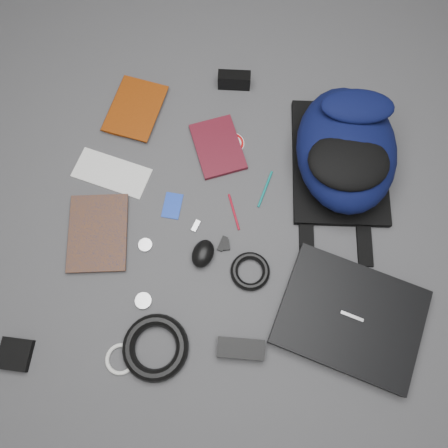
# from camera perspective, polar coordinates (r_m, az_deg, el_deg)

# --- Properties ---
(ground) EXTENTS (4.00, 4.00, 0.00)m
(ground) POSITION_cam_1_polar(r_m,az_deg,el_deg) (1.40, 0.00, -0.25)
(ground) COLOR #4F4F51
(ground) RESTS_ON ground
(backpack) EXTENTS (0.37, 0.51, 0.20)m
(backpack) POSITION_cam_1_polar(r_m,az_deg,el_deg) (1.45, 15.66, 9.43)
(backpack) COLOR black
(backpack) RESTS_ON ground
(laptop) EXTENTS (0.48, 0.41, 0.04)m
(laptop) POSITION_cam_1_polar(r_m,az_deg,el_deg) (1.37, 16.16, -11.58)
(laptop) COLOR black
(laptop) RESTS_ON ground
(textbook_red) EXTENTS (0.21, 0.26, 0.03)m
(textbook_red) POSITION_cam_1_polar(r_m,az_deg,el_deg) (1.63, -14.38, 15.09)
(textbook_red) COLOR #782B06
(textbook_red) RESTS_ON ground
(comic_book) EXTENTS (0.22, 0.28, 0.02)m
(comic_book) POSITION_cam_1_polar(r_m,az_deg,el_deg) (1.47, -19.62, -1.24)
(comic_book) COLOR #9B4F0B
(comic_book) RESTS_ON ground
(envelope) EXTENTS (0.27, 0.17, 0.00)m
(envelope) POSITION_cam_1_polar(r_m,az_deg,el_deg) (1.51, -14.46, 6.48)
(envelope) COLOR white
(envelope) RESTS_ON ground
(dvd_case) EXTENTS (0.22, 0.25, 0.02)m
(dvd_case) POSITION_cam_1_polar(r_m,az_deg,el_deg) (1.50, -0.81, 10.05)
(dvd_case) COLOR #490E18
(dvd_case) RESTS_ON ground
(compact_camera) EXTENTS (0.12, 0.05, 0.06)m
(compact_camera) POSITION_cam_1_polar(r_m,az_deg,el_deg) (1.62, 1.33, 18.27)
(compact_camera) COLOR black
(compact_camera) RESTS_ON ground
(sticker_disc) EXTENTS (0.09, 0.09, 0.00)m
(sticker_disc) POSITION_cam_1_polar(r_m,az_deg,el_deg) (1.52, 1.11, 10.49)
(sticker_disc) COLOR white
(sticker_disc) RESTS_ON ground
(pen_teal) EXTENTS (0.04, 0.13, 0.01)m
(pen_teal) POSITION_cam_1_polar(r_m,az_deg,el_deg) (1.45, 5.40, 4.57)
(pen_teal) COLOR #0D7D79
(pen_teal) RESTS_ON ground
(pen_red) EXTENTS (0.05, 0.12, 0.01)m
(pen_red) POSITION_cam_1_polar(r_m,az_deg,el_deg) (1.41, 1.30, 1.59)
(pen_red) COLOR #AB0D22
(pen_red) RESTS_ON ground
(id_badge) EXTENTS (0.06, 0.09, 0.00)m
(id_badge) POSITION_cam_1_polar(r_m,az_deg,el_deg) (1.43, -6.77, 2.39)
(id_badge) COLOR blue
(id_badge) RESTS_ON ground
(usb_black) EXTENTS (0.03, 0.05, 0.01)m
(usb_black) POSITION_cam_1_polar(r_m,az_deg,el_deg) (1.38, -0.19, -2.59)
(usb_black) COLOR black
(usb_black) RESTS_ON ground
(usb_silver) EXTENTS (0.03, 0.04, 0.01)m
(usb_silver) POSITION_cam_1_polar(r_m,az_deg,el_deg) (1.40, -3.70, -0.25)
(usb_silver) COLOR silver
(usb_silver) RESTS_ON ground
(key_fob) EXTENTS (0.03, 0.04, 0.01)m
(key_fob) POSITION_cam_1_polar(r_m,az_deg,el_deg) (1.38, 0.27, -2.75)
(key_fob) COLOR black
(key_fob) RESTS_ON ground
(mouse) EXTENTS (0.09, 0.11, 0.05)m
(mouse) POSITION_cam_1_polar(r_m,az_deg,el_deg) (1.35, -2.77, -3.88)
(mouse) COLOR black
(mouse) RESTS_ON ground
(headphone_left) EXTENTS (0.05, 0.05, 0.01)m
(headphone_left) POSITION_cam_1_polar(r_m,az_deg,el_deg) (1.40, -10.23, -2.71)
(headphone_left) COLOR silver
(headphone_left) RESTS_ON ground
(headphone_right) EXTENTS (0.06, 0.06, 0.01)m
(headphone_right) POSITION_cam_1_polar(r_m,az_deg,el_deg) (1.36, -10.48, -9.83)
(headphone_right) COLOR #B0B0B2
(headphone_right) RESTS_ON ground
(cable_coil) EXTENTS (0.13, 0.13, 0.02)m
(cable_coil) POSITION_cam_1_polar(r_m,az_deg,el_deg) (1.35, 3.43, -6.17)
(cable_coil) COLOR black
(cable_coil) RESTS_ON ground
(power_brick) EXTENTS (0.14, 0.06, 0.03)m
(power_brick) POSITION_cam_1_polar(r_m,az_deg,el_deg) (1.32, 2.20, -15.96)
(power_brick) COLOR black
(power_brick) RESTS_ON ground
(power_cord_coil) EXTENTS (0.26, 0.26, 0.04)m
(power_cord_coil) POSITION_cam_1_polar(r_m,az_deg,el_deg) (1.33, -8.94, -15.63)
(power_cord_coil) COLOR black
(power_cord_coil) RESTS_ON ground
(pouch) EXTENTS (0.09, 0.09, 0.02)m
(pouch) POSITION_cam_1_polar(r_m,az_deg,el_deg) (1.46, -25.61, -15.08)
(pouch) COLOR black
(pouch) RESTS_ON ground
(white_cable_coil) EXTENTS (0.11, 0.11, 0.01)m
(white_cable_coil) POSITION_cam_1_polar(r_m,az_deg,el_deg) (1.36, -13.34, -16.78)
(white_cable_coil) COLOR white
(white_cable_coil) RESTS_ON ground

